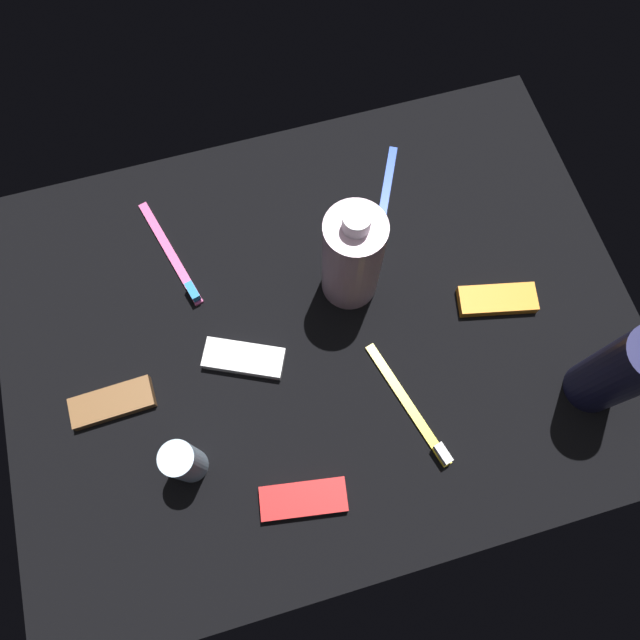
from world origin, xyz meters
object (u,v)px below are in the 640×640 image
Objects in this scene: toothbrush_blue at (384,205)px; snack_bar_red at (303,499)px; snack_bar_orange at (497,300)px; deodorant_stick at (184,462)px; snack_bar_white at (244,358)px; bodywash_bottle at (352,258)px; lotion_bottle at (620,372)px; toothbrush_pink at (173,257)px; snack_bar_brown at (112,403)px; toothbrush_yellow at (412,410)px.

snack_bar_red is at bearing 58.71° from toothbrush_blue.
deodorant_stick is at bearing 25.02° from snack_bar_orange.
bodywash_bottle is at bearing -133.17° from snack_bar_white.
toothbrush_pink is (48.02, -32.69, -7.79)cm from lotion_bottle.
toothbrush_pink is 1.70× the size of snack_bar_brown.
toothbrush_yellow is at bearing 97.80° from bodywash_bottle.
toothbrush_pink is at bearing -124.10° from snack_bar_brown.
toothbrush_pink is at bearing -45.26° from snack_bar_white.
lotion_bottle is at bearing 164.11° from snack_bar_brown.
toothbrush_blue is 20.85cm from snack_bar_orange.
bodywash_bottle reaches higher than toothbrush_yellow.
snack_bar_orange is at bearing -142.09° from snack_bar_red.
snack_bar_orange is at bearing -167.17° from deodorant_stick.
toothbrush_blue reaches higher than snack_bar_white.
toothbrush_blue is at bearing 179.96° from toothbrush_pink.
toothbrush_blue and toothbrush_pink have the same top height.
toothbrush_yellow is (5.70, 29.32, 0.00)cm from toothbrush_blue.
deodorant_stick reaches higher than toothbrush_blue.
lotion_bottle is 61.59cm from snack_bar_brown.
deodorant_stick is at bearing 75.45° from snack_bar_white.
snack_bar_red is (21.82, 35.90, 0.14)cm from toothbrush_blue.
toothbrush_pink reaches higher than snack_bar_white.
lotion_bottle is at bearing -175.82° from snack_bar_white.
bodywash_bottle is 1.04× the size of toothbrush_yellow.
lotion_bottle is at bearing -166.30° from snack_bar_red.
toothbrush_blue is at bearing -48.69° from snack_bar_orange.
toothbrush_yellow is at bearing 160.71° from snack_bar_brown.
snack_bar_white is (18.96, -12.45, 0.14)cm from toothbrush_yellow.
bodywash_bottle is at bearing -41.24° from lotion_bottle.
toothbrush_blue is 1.60× the size of snack_bar_red.
snack_bar_brown is (11.30, 18.01, 0.14)cm from toothbrush_pink.
deodorant_stick reaches higher than toothbrush_yellow.
toothbrush_blue is at bearing -120.80° from snack_bar_white.
snack_bar_white is (-9.37, -11.42, -3.67)cm from deodorant_stick.
toothbrush_blue is 1.60× the size of snack_bar_white.
deodorant_stick is at bearing 39.72° from toothbrush_blue.
toothbrush_yellow is 38.10cm from snack_bar_brown.
snack_bar_white is at bearing -20.65° from lotion_bottle.
snack_bar_brown and snack_bar_orange have the same top height.
snack_bar_brown is (8.04, -10.29, -3.67)cm from deodorant_stick.
lotion_bottle is 58.61cm from toothbrush_pink.
bodywash_bottle is 1.04× the size of toothbrush_pink.
snack_bar_brown is (17.42, 1.12, 0.00)cm from snack_bar_white.
snack_bar_orange is (-34.81, 1.35, 0.00)cm from snack_bar_white.
toothbrush_blue is at bearing -129.02° from bodywash_bottle.
bodywash_bottle reaches higher than snack_bar_brown.
deodorant_stick is 0.85× the size of snack_bar_red.
snack_bar_white is at bearing 109.91° from toothbrush_pink.
toothbrush_blue is 29.87cm from toothbrush_yellow.
snack_bar_orange is at bearing 156.68° from bodywash_bottle.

